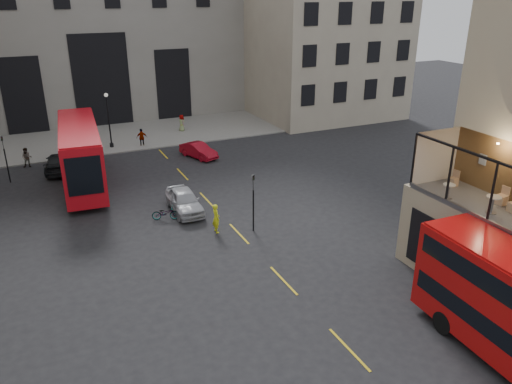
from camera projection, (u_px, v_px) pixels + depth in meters
name	position (u px, v px, depth m)	size (l,w,h in m)	color
ground	(387.00, 337.00, 22.10)	(140.00, 140.00, 0.00)	black
host_frontage	(501.00, 261.00, 23.79)	(3.00, 11.00, 4.50)	tan
cafe_floor	(510.00, 218.00, 22.92)	(3.00, 10.00, 0.10)	slate
gateway	(90.00, 35.00, 56.90)	(35.00, 10.60, 18.00)	gray
building_right	(315.00, 24.00, 59.54)	(16.60, 18.60, 20.00)	#A89D87
pavement_far	(105.00, 137.00, 51.64)	(40.00, 12.00, 0.12)	slate
traffic_light_near	(253.00, 196.00, 30.87)	(0.16, 0.20, 3.80)	black
traffic_light_far	(5.00, 153.00, 38.84)	(0.16, 0.20, 3.80)	black
street_lamp_b	(109.00, 124.00, 47.40)	(0.36, 0.36, 5.33)	black
bus_far	(81.00, 152.00, 38.19)	(3.71, 12.31, 4.84)	red
car_a	(184.00, 201.00, 34.32)	(1.85, 4.61, 1.57)	#A6A8AE
car_b	(198.00, 150.00, 45.37)	(1.41, 4.05, 1.33)	maroon
car_c	(59.00, 162.00, 41.98)	(2.11, 5.18, 1.50)	black
bicycle	(165.00, 213.00, 33.17)	(0.62, 1.78, 0.93)	gray
cyclist	(216.00, 218.00, 31.29)	(0.69, 0.46, 1.91)	yellow
pedestrian_a	(27.00, 158.00, 42.78)	(0.84, 0.66, 1.73)	gray
pedestrian_b	(84.00, 152.00, 44.15)	(1.18, 0.68, 1.83)	gray
pedestrian_c	(142.00, 138.00, 48.45)	(1.05, 0.44, 1.79)	gray
pedestrian_d	(182.00, 123.00, 53.54)	(0.90, 0.58, 1.84)	gray
cafe_table_mid	(493.00, 202.00, 23.08)	(0.67, 0.67, 0.83)	beige
cafe_table_far	(449.00, 189.00, 24.71)	(0.61, 0.61, 0.76)	beige
cafe_chair_c	(502.00, 199.00, 24.12)	(0.47, 0.47, 0.90)	#DDAC7F
cafe_chair_d	(453.00, 181.00, 26.41)	(0.47, 0.47, 0.85)	tan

